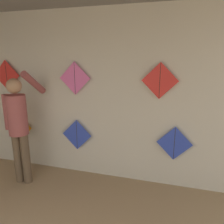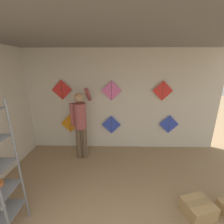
% 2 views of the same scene
% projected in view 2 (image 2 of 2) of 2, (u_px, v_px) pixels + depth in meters
% --- Properties ---
extents(back_panel, '(5.72, 0.06, 2.80)m').
position_uv_depth(back_panel, '(116.00, 101.00, 4.20)').
color(back_panel, beige).
rests_on(back_panel, ground).
extents(ceiling_slab, '(5.72, 4.33, 0.04)m').
position_uv_depth(ceiling_slab, '(118.00, 30.00, 2.07)').
color(ceiling_slab, gray).
extents(shopkeeper, '(0.47, 0.65, 1.86)m').
position_uv_depth(shopkeeper, '(80.00, 120.00, 3.74)').
color(shopkeeper, brown).
rests_on(shopkeeper, ground).
extents(cardboard_box, '(0.53, 0.49, 0.24)m').
position_uv_depth(cardboard_box, '(198.00, 208.00, 2.45)').
color(cardboard_box, tan).
rests_on(cardboard_box, ground).
extents(kite_0, '(0.54, 0.01, 0.54)m').
position_uv_depth(kite_0, '(70.00, 123.00, 4.32)').
color(kite_0, orange).
extents(kite_1, '(0.54, 0.01, 0.54)m').
position_uv_depth(kite_1, '(111.00, 125.00, 4.31)').
color(kite_1, blue).
extents(kite_2, '(0.54, 0.01, 0.54)m').
position_uv_depth(kite_2, '(169.00, 124.00, 4.27)').
color(kite_2, blue).
extents(kite_3, '(0.54, 0.01, 0.54)m').
position_uv_depth(kite_3, '(62.00, 90.00, 4.04)').
color(kite_3, red).
extents(kite_4, '(0.54, 0.01, 0.54)m').
position_uv_depth(kite_4, '(112.00, 91.00, 4.02)').
color(kite_4, pink).
extents(kite_5, '(0.54, 0.01, 0.54)m').
position_uv_depth(kite_5, '(163.00, 91.00, 3.99)').
color(kite_5, red).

